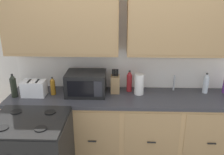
# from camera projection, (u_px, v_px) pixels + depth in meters

# --- Properties ---
(wall_unit) EXTENTS (3.96, 0.40, 2.45)m
(wall_unit) POSITION_uv_depth(u_px,v_px,m) (123.00, 34.00, 2.88)
(wall_unit) COLOR white
(wall_unit) RESTS_ON ground_plane
(counter_run) EXTENTS (2.79, 0.64, 0.93)m
(counter_run) POSITION_uv_depth(u_px,v_px,m) (122.00, 128.00, 3.10)
(counter_run) COLOR black
(counter_run) RESTS_ON ground_plane
(microwave) EXTENTS (0.48, 0.37, 0.28)m
(microwave) POSITION_uv_depth(u_px,v_px,m) (86.00, 83.00, 2.96)
(microwave) COLOR black
(microwave) RESTS_ON counter_run
(toaster) EXTENTS (0.28, 0.18, 0.19)m
(toaster) POSITION_uv_depth(u_px,v_px,m) (34.00, 88.00, 2.93)
(toaster) COLOR white
(toaster) RESTS_ON counter_run
(knife_block) EXTENTS (0.11, 0.14, 0.31)m
(knife_block) POSITION_uv_depth(u_px,v_px,m) (115.00, 84.00, 3.02)
(knife_block) COLOR #9C794E
(knife_block) RESTS_ON counter_run
(sink_faucet) EXTENTS (0.02, 0.02, 0.20)m
(sink_faucet) POSITION_uv_depth(u_px,v_px,m) (174.00, 83.00, 3.09)
(sink_faucet) COLOR #B2B5BA
(sink_faucet) RESTS_ON counter_run
(paper_towel_roll) EXTENTS (0.12, 0.12, 0.26)m
(paper_towel_roll) POSITION_uv_depth(u_px,v_px,m) (139.00, 84.00, 2.96)
(paper_towel_roll) COLOR white
(paper_towel_roll) RESTS_ON counter_run
(bottle_dark) EXTENTS (0.07, 0.07, 0.29)m
(bottle_dark) POSITION_uv_depth(u_px,v_px,m) (13.00, 86.00, 2.88)
(bottle_dark) COLOR black
(bottle_dark) RESTS_ON counter_run
(bottle_amber) EXTENTS (0.06, 0.06, 0.23)m
(bottle_amber) POSITION_uv_depth(u_px,v_px,m) (53.00, 86.00, 2.96)
(bottle_amber) COLOR #9E6619
(bottle_amber) RESTS_ON counter_run
(bottle_clear) EXTENTS (0.07, 0.07, 0.26)m
(bottle_clear) POSITION_uv_depth(u_px,v_px,m) (206.00, 83.00, 3.00)
(bottle_clear) COLOR silver
(bottle_clear) RESTS_ON counter_run
(bottle_red) EXTENTS (0.07, 0.07, 0.27)m
(bottle_red) POSITION_uv_depth(u_px,v_px,m) (129.00, 81.00, 3.05)
(bottle_red) COLOR maroon
(bottle_red) RESTS_ON counter_run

